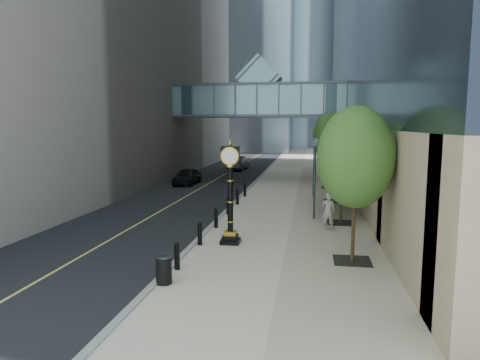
% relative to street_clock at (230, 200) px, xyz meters
% --- Properties ---
extents(ground, '(320.00, 320.00, 0.00)m').
position_rel_street_clock_xyz_m(ground, '(1.45, -4.69, -1.99)').
color(ground, gray).
rests_on(ground, ground).
extents(road, '(8.00, 180.00, 0.02)m').
position_rel_street_clock_xyz_m(road, '(-5.55, 35.31, -1.98)').
color(road, black).
rests_on(road, ground).
extents(sidewalk, '(8.00, 180.00, 0.06)m').
position_rel_street_clock_xyz_m(sidewalk, '(2.45, 35.31, -1.96)').
color(sidewalk, beige).
rests_on(sidewalk, ground).
extents(curb, '(0.25, 180.00, 0.07)m').
position_rel_street_clock_xyz_m(curb, '(-1.55, 35.31, -1.95)').
color(curb, gray).
rests_on(curb, ground).
extents(distant_tower_c, '(22.00, 22.00, 65.00)m').
position_rel_street_clock_xyz_m(distant_tower_c, '(-4.55, 115.31, 30.51)').
color(distant_tower_c, '#91A3B7').
rests_on(distant_tower_c, ground).
extents(skywalk, '(17.00, 4.20, 5.80)m').
position_rel_street_clock_xyz_m(skywalk, '(-1.55, 23.31, 5.73)').
color(skywalk, slate).
rests_on(skywalk, ground).
extents(entrance_canopy, '(3.00, 8.00, 4.38)m').
position_rel_street_clock_xyz_m(entrance_canopy, '(4.93, 9.31, 2.21)').
color(entrance_canopy, '#383F44').
rests_on(entrance_canopy, ground).
extents(bollard_row, '(0.20, 16.20, 0.90)m').
position_rel_street_clock_xyz_m(bollard_row, '(-1.25, 4.31, -1.48)').
color(bollard_row, black).
rests_on(bollard_row, sidewalk).
extents(street_trees, '(3.01, 28.77, 6.18)m').
position_rel_street_clock_xyz_m(street_trees, '(5.05, 11.45, 1.88)').
color(street_trees, black).
rests_on(street_trees, sidewalk).
extents(street_clock, '(0.85, 0.85, 4.44)m').
position_rel_street_clock_xyz_m(street_clock, '(0.00, 0.00, 0.00)').
color(street_clock, black).
rests_on(street_clock, sidewalk).
extents(trash_bin, '(0.68, 0.68, 0.90)m').
position_rel_street_clock_xyz_m(trash_bin, '(-1.25, -5.10, -1.48)').
color(trash_bin, black).
rests_on(trash_bin, sidewalk).
extents(pedestrian, '(0.70, 0.47, 1.87)m').
position_rel_street_clock_xyz_m(pedestrian, '(4.31, 3.08, -0.99)').
color(pedestrian, '#A5A297').
rests_on(pedestrian, sidewalk).
extents(car_near, '(1.88, 4.28, 1.44)m').
position_rel_street_clock_xyz_m(car_near, '(-7.28, 18.13, -1.25)').
color(car_near, black).
rests_on(car_near, road).
extents(car_far, '(1.89, 4.97, 1.62)m').
position_rel_street_clock_xyz_m(car_far, '(-4.93, 30.95, -1.16)').
color(car_far, black).
rests_on(car_far, road).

